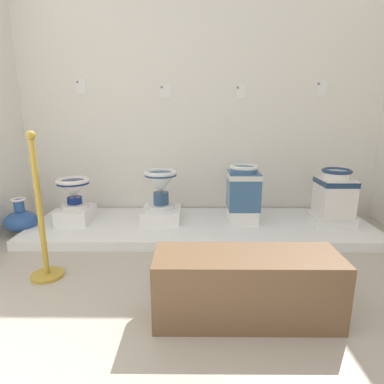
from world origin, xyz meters
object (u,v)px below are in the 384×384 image
at_px(antique_toilet_squat_floral, 243,186).
at_px(plinth_block_tall_cobalt, 76,215).
at_px(plinth_block_broad_patterned, 331,220).
at_px(antique_toilet_tall_cobalt, 74,189).
at_px(antique_toilet_rightmost, 161,184).
at_px(plinth_block_squat_floral, 242,215).
at_px(info_placard_third, 241,92).
at_px(decorative_vase_corner, 21,221).
at_px(stanchion_post_near_left, 42,232).
at_px(info_placard_fourth, 321,88).
at_px(museum_bench, 246,286).
at_px(antique_toilet_broad_patterned, 335,192).
at_px(plinth_block_rightmost, 161,214).
at_px(info_placard_second, 165,91).
at_px(info_placard_first, 81,86).

bearing_deg(antique_toilet_squat_floral, plinth_block_tall_cobalt, -178.44).
xyz_separation_m(plinth_block_tall_cobalt, plinth_block_broad_patterned, (2.59, -0.05, -0.03)).
height_order(antique_toilet_tall_cobalt, antique_toilet_rightmost, antique_toilet_rightmost).
height_order(antique_toilet_rightmost, plinth_block_squat_floral, antique_toilet_rightmost).
bearing_deg(info_placard_third, decorative_vase_corner, -164.00).
height_order(antique_toilet_rightmost, plinth_block_broad_patterned, antique_toilet_rightmost).
distance_m(plinth_block_squat_floral, antique_toilet_squat_floral, 0.30).
bearing_deg(antique_toilet_rightmost, stanchion_post_near_left, -126.36).
relative_size(plinth_block_squat_floral, info_placard_fourth, 2.29).
bearing_deg(info_placard_third, plinth_block_tall_cobalt, -162.87).
relative_size(decorative_vase_corner, museum_bench, 0.35).
bearing_deg(plinth_block_broad_patterned, antique_toilet_tall_cobalt, 178.92).
distance_m(plinth_block_broad_patterned, antique_toilet_broad_patterned, 0.29).
bearing_deg(antique_toilet_squat_floral, plinth_block_squat_floral, -135.00).
xyz_separation_m(plinth_block_rightmost, antique_toilet_broad_patterned, (1.72, -0.11, 0.27)).
bearing_deg(stanchion_post_near_left, info_placard_second, 62.61).
bearing_deg(museum_bench, antique_toilet_broad_patterned, 51.95).
bearing_deg(info_placard_first, info_placard_second, 0.00).
bearing_deg(plinth_block_tall_cobalt, plinth_block_rightmost, 3.73).
height_order(antique_toilet_tall_cobalt, plinth_block_broad_patterned, antique_toilet_tall_cobalt).
xyz_separation_m(antique_toilet_tall_cobalt, plinth_block_squat_floral, (1.70, 0.05, -0.28)).
relative_size(antique_toilet_squat_floral, plinth_block_broad_patterned, 1.13).
relative_size(plinth_block_tall_cobalt, museum_bench, 0.36).
height_order(antique_toilet_squat_floral, antique_toilet_broad_patterned, antique_toilet_squat_floral).
height_order(plinth_block_broad_patterned, decorative_vase_corner, decorative_vase_corner).
bearing_deg(plinth_block_broad_patterned, antique_toilet_rightmost, 176.49).
distance_m(antique_toilet_broad_patterned, stanchion_post_near_left, 2.63).
bearing_deg(plinth_block_broad_patterned, antique_toilet_squat_floral, 173.83).
bearing_deg(info_placard_fourth, antique_toilet_tall_cobalt, -168.43).
relative_size(antique_toilet_tall_cobalt, plinth_block_squat_floral, 0.97).
distance_m(plinth_block_rightmost, antique_toilet_squat_floral, 0.89).
height_order(antique_toilet_broad_patterned, info_placard_first, info_placard_first).
bearing_deg(antique_toilet_tall_cobalt, plinth_block_squat_floral, 1.56).
height_order(plinth_block_squat_floral, decorative_vase_corner, decorative_vase_corner).
bearing_deg(plinth_block_tall_cobalt, info_placard_fourth, 11.57).
bearing_deg(antique_toilet_squat_floral, decorative_vase_corner, -175.98).
bearing_deg(stanchion_post_near_left, info_placard_first, 95.70).
bearing_deg(info_placard_third, plinth_block_broad_patterned, -33.47).
distance_m(antique_toilet_tall_cobalt, plinth_block_rightmost, 0.91).
bearing_deg(antique_toilet_tall_cobalt, plinth_block_broad_patterned, -1.08).
distance_m(antique_toilet_tall_cobalt, antique_toilet_rightmost, 0.87).
bearing_deg(antique_toilet_rightmost, plinth_block_tall_cobalt, -176.27).
bearing_deg(plinth_block_rightmost, stanchion_post_near_left, -126.36).
height_order(antique_toilet_squat_floral, decorative_vase_corner, antique_toilet_squat_floral).
bearing_deg(decorative_vase_corner, info_placard_third, 16.00).
bearing_deg(info_placard_third, info_placard_second, 180.00).
height_order(info_placard_fourth, museum_bench, info_placard_fourth).
bearing_deg(antique_toilet_rightmost, antique_toilet_tall_cobalt, -176.27).
height_order(plinth_block_tall_cobalt, plinth_block_rightmost, plinth_block_tall_cobalt).
distance_m(info_placard_first, info_placard_fourth, 2.61).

